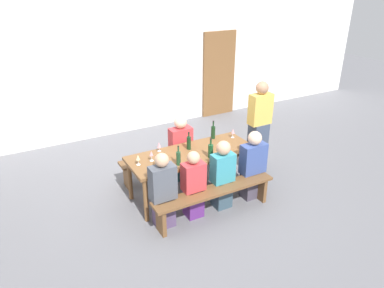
{
  "coord_description": "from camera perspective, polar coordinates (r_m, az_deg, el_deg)",
  "views": [
    {
      "loc": [
        -2.46,
        -4.46,
        3.28
      ],
      "look_at": [
        0.0,
        0.0,
        0.9
      ],
      "focal_mm": 33.69,
      "sensor_mm": 36.0,
      "label": 1
    }
  ],
  "objects": [
    {
      "name": "wine_glass_1",
      "position": [
        5.25,
        -5.67,
        -2.39
      ],
      "size": [
        0.07,
        0.07,
        0.17
      ],
      "color": "silver",
      "rests_on": "tasting_table"
    },
    {
      "name": "standing_host",
      "position": [
        6.42,
        10.51,
        2.18
      ],
      "size": [
        0.39,
        0.24,
        1.7
      ],
      "rotation": [
        0.0,
        0.0,
        3.14
      ],
      "color": "#394559",
      "rests_on": "ground"
    },
    {
      "name": "seated_guest_near_1",
      "position": [
        5.28,
        0.22,
        -6.68
      ],
      "size": [
        0.33,
        0.24,
        1.07
      ],
      "rotation": [
        0.0,
        0.0,
        1.57
      ],
      "color": "#572671",
      "rests_on": "ground"
    },
    {
      "name": "wine_bottle_0",
      "position": [
        5.5,
        2.96,
        -1.05
      ],
      "size": [
        0.08,
        0.08,
        0.31
      ],
      "color": "#194723",
      "rests_on": "tasting_table"
    },
    {
      "name": "wine_bottle_3",
      "position": [
        5.28,
        -2.16,
        -2.22
      ],
      "size": [
        0.07,
        0.07,
        0.31
      ],
      "color": "#234C2D",
      "rests_on": "tasting_table"
    },
    {
      "name": "tasting_table",
      "position": [
        5.73,
        0.0,
        -2.08
      ],
      "size": [
        2.04,
        0.78,
        0.75
      ],
      "color": "brown",
      "rests_on": "ground"
    },
    {
      "name": "seated_guest_near_3",
      "position": [
        5.79,
        9.57,
        -3.55
      ],
      "size": [
        0.41,
        0.24,
        1.15
      ],
      "rotation": [
        0.0,
        0.0,
        1.57
      ],
      "color": "#443D4C",
      "rests_on": "ground"
    },
    {
      "name": "wine_glass_3",
      "position": [
        5.34,
        -8.54,
        -2.18
      ],
      "size": [
        0.06,
        0.06,
        0.17
      ],
      "color": "silver",
      "rests_on": "tasting_table"
    },
    {
      "name": "bench_near",
      "position": [
        5.37,
        3.6,
        -8.04
      ],
      "size": [
        1.94,
        0.3,
        0.45
      ],
      "color": "brown",
      "rests_on": "ground"
    },
    {
      "name": "ground_plane",
      "position": [
        6.06,
        0.0,
        -7.73
      ],
      "size": [
        24.0,
        24.0,
        0.0
      ],
      "primitive_type": "plane",
      "color": "slate"
    },
    {
      "name": "seated_guest_near_0",
      "position": [
        5.07,
        -4.6,
        -7.63
      ],
      "size": [
        0.36,
        0.24,
        1.15
      ],
      "rotation": [
        0.0,
        0.0,
        1.57
      ],
      "color": "#534062",
      "rests_on": "ground"
    },
    {
      "name": "wine_glass_2",
      "position": [
        6.22,
        6.5,
        1.98
      ],
      "size": [
        0.06,
        0.06,
        0.16
      ],
      "color": "silver",
      "rests_on": "tasting_table"
    },
    {
      "name": "seated_guest_far_0",
      "position": [
        6.24,
        -1.78,
        -0.83
      ],
      "size": [
        0.39,
        0.24,
        1.17
      ],
      "rotation": [
        0.0,
        0.0,
        -1.57
      ],
      "color": "#295957",
      "rests_on": "ground"
    },
    {
      "name": "bench_far",
      "position": [
        6.42,
        -2.98,
        -2.12
      ],
      "size": [
        1.94,
        0.3,
        0.45
      ],
      "color": "brown",
      "rests_on": "ground"
    },
    {
      "name": "back_wall",
      "position": [
        8.17,
        -10.96,
        12.73
      ],
      "size": [
        14.0,
        0.2,
        3.2
      ],
      "primitive_type": "cube",
      "color": "white",
      "rests_on": "ground"
    },
    {
      "name": "wine_bottle_2",
      "position": [
        6.15,
        3.36,
        1.91
      ],
      "size": [
        0.07,
        0.07,
        0.32
      ],
      "color": "#143319",
      "rests_on": "tasting_table"
    },
    {
      "name": "seated_guest_near_2",
      "position": [
        5.49,
        4.83,
        -5.03
      ],
      "size": [
        0.35,
        0.24,
        1.11
      ],
      "rotation": [
        0.0,
        0.0,
        1.57
      ],
      "color": "#324856",
      "rests_on": "ground"
    },
    {
      "name": "wooden_door",
      "position": [
        9.19,
        4.28,
        10.94
      ],
      "size": [
        0.9,
        0.06,
        2.1
      ],
      "primitive_type": "cube",
      "color": "brown",
      "rests_on": "ground"
    },
    {
      "name": "wine_glass_4",
      "position": [
        5.71,
        -5.25,
        -0.19
      ],
      "size": [
        0.07,
        0.07,
        0.16
      ],
      "color": "silver",
      "rests_on": "tasting_table"
    },
    {
      "name": "wine_glass_0",
      "position": [
        5.42,
        -6.46,
        -1.57
      ],
      "size": [
        0.06,
        0.06,
        0.16
      ],
      "color": "silver",
      "rests_on": "tasting_table"
    },
    {
      "name": "wine_bottle_1",
      "position": [
        5.76,
        -0.51,
        0.21
      ],
      "size": [
        0.07,
        0.07,
        0.3
      ],
      "color": "#143319",
      "rests_on": "tasting_table"
    }
  ]
}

